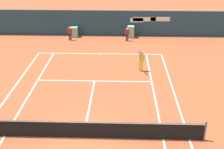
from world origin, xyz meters
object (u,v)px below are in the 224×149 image
Objects in this scene: ball_kid_right_post at (127,33)px; tennis_ball_by_sideline at (122,103)px; player_on_baseline at (141,59)px; ball_kid_left_post at (70,33)px.

ball_kid_right_post is 19.04× the size of tennis_ball_by_sideline.
player_on_baseline is 5.16m from tennis_ball_by_sideline.
ball_kid_left_post is 19.71× the size of tennis_ball_by_sideline.
player_on_baseline is at bearing 134.54° from ball_kid_left_post.
ball_kid_right_post is at bearing -177.99° from ball_kid_left_post.
player_on_baseline reaches higher than tennis_ball_by_sideline.
ball_kid_right_post is at bearing -93.28° from player_on_baseline.
tennis_ball_by_sideline is at bearing 92.58° from ball_kid_right_post.
tennis_ball_by_sideline is at bearing 115.16° from ball_kid_left_post.
player_on_baseline is at bearing 102.17° from ball_kid_right_post.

